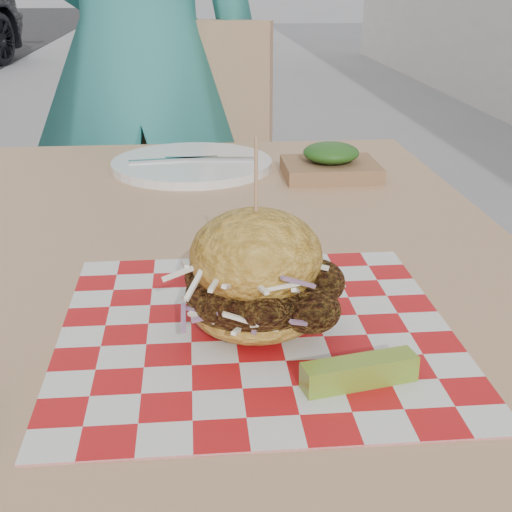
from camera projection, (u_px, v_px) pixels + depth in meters
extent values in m
imported|color=teal|center=(138.00, 58.00, 1.73)|extent=(0.63, 0.42, 1.73)
cube|color=tan|center=(196.00, 276.00, 0.83)|extent=(0.80, 1.20, 0.04)
cylinder|color=#333338|center=(29.00, 346.00, 1.44)|extent=(0.05, 0.05, 0.71)
cylinder|color=#333338|center=(360.00, 332.00, 1.50)|extent=(0.05, 0.05, 0.71)
cube|color=tan|center=(195.00, 240.00, 1.74)|extent=(0.53, 0.53, 0.04)
cube|color=tan|center=(214.00, 122.00, 1.83)|extent=(0.41, 0.17, 0.50)
cylinder|color=#333338|center=(103.00, 352.00, 1.70)|extent=(0.03, 0.03, 0.43)
cylinder|color=#333338|center=(250.00, 369.00, 1.63)|extent=(0.03, 0.03, 0.43)
cylinder|color=#333338|center=(155.00, 290.00, 2.02)|extent=(0.03, 0.03, 0.43)
cylinder|color=#333338|center=(279.00, 302.00, 1.95)|extent=(0.03, 0.03, 0.43)
cube|color=red|center=(256.00, 330.00, 0.66)|extent=(0.36, 0.36, 0.00)
ellipsoid|color=gold|center=(256.00, 309.00, 0.65)|extent=(0.12, 0.12, 0.04)
ellipsoid|color=brown|center=(256.00, 293.00, 0.65)|extent=(0.13, 0.12, 0.06)
ellipsoid|color=gold|center=(256.00, 256.00, 0.63)|extent=(0.12, 0.12, 0.08)
cylinder|color=tan|center=(256.00, 189.00, 0.61)|extent=(0.00, 0.00, 0.09)
cube|color=olive|center=(359.00, 372.00, 0.57)|extent=(0.10, 0.04, 0.02)
cylinder|color=white|center=(192.00, 164.00, 1.20)|extent=(0.27, 0.27, 0.01)
cube|color=silver|center=(174.00, 159.00, 1.19)|extent=(0.15, 0.03, 0.00)
cube|color=silver|center=(210.00, 159.00, 1.20)|extent=(0.15, 0.03, 0.00)
cube|color=#8A603E|center=(330.00, 169.00, 1.15)|extent=(0.15, 0.12, 0.02)
ellipsoid|color=#1C4D16|center=(331.00, 153.00, 1.14)|extent=(0.09, 0.09, 0.03)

